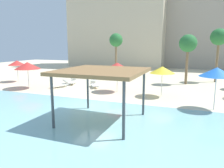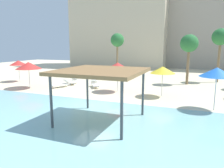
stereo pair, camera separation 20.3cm
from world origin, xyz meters
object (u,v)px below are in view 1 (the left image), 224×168
shade_pavilion (102,73)px  palm_tree_3 (188,44)px  palm_tree_1 (219,38)px  beach_umbrella_yellow_4 (162,70)px  beach_umbrella_red_3 (17,63)px  palm_tree_0 (116,41)px  beach_umbrella_red_0 (28,66)px  beach_umbrella_red_2 (117,66)px  lounge_chair_0 (94,84)px  beach_umbrella_blue_5 (217,72)px  lounge_chair_2 (61,84)px  lounge_chair_3 (73,81)px

shade_pavilion → palm_tree_3: 14.82m
palm_tree_1 → beach_umbrella_yellow_4: bearing=-116.3°
beach_umbrella_red_3 → palm_tree_0: size_ratio=0.42×
beach_umbrella_red_0 → beach_umbrella_red_3: bearing=146.6°
beach_umbrella_red_2 → palm_tree_3: (5.74, 6.46, 1.97)m
lounge_chair_0 → palm_tree_0: bearing=152.9°
beach_umbrella_yellow_4 → beach_umbrella_blue_5: beach_umbrella_blue_5 is taller
beach_umbrella_blue_5 → palm_tree_3: bearing=103.2°
beach_umbrella_red_3 → beach_umbrella_blue_5: bearing=-10.7°
palm_tree_3 → lounge_chair_2: bearing=-150.7°
lounge_chair_0 → lounge_chair_3: bearing=-137.8°
beach_umbrella_blue_5 → lounge_chair_0: beach_umbrella_blue_5 is taller
beach_umbrella_red_2 → palm_tree_0: size_ratio=0.45×
beach_umbrella_blue_5 → beach_umbrella_red_3: bearing=169.3°
beach_umbrella_red_0 → palm_tree_1: 21.03m
shade_pavilion → palm_tree_1: (6.95, 17.06, 2.29)m
palm_tree_0 → beach_umbrella_yellow_4: bearing=-53.3°
beach_umbrella_red_0 → beach_umbrella_red_2: (8.75, 1.79, 0.11)m
lounge_chair_2 → palm_tree_0: bearing=-162.7°
palm_tree_1 → palm_tree_3: 4.31m
beach_umbrella_red_3 → beach_umbrella_yellow_4: size_ratio=0.99×
beach_umbrella_red_0 → palm_tree_3: palm_tree_3 is taller
lounge_chair_3 → lounge_chair_0: bearing=56.7°
beach_umbrella_red_0 → lounge_chair_0: beach_umbrella_red_0 is taller
beach_umbrella_blue_5 → palm_tree_0: palm_tree_0 is taller
shade_pavilion → lounge_chair_2: 11.33m
beach_umbrella_yellow_4 → palm_tree_0: size_ratio=0.42×
palm_tree_1 → beach_umbrella_red_0: bearing=-147.9°
lounge_chair_2 → lounge_chair_0: bearing=140.3°
beach_umbrella_red_0 → lounge_chair_3: bearing=52.6°
beach_umbrella_red_2 → lounge_chair_0: bearing=158.8°
beach_umbrella_red_3 → palm_tree_3: 19.50m
beach_umbrella_blue_5 → lounge_chair_2: 14.49m
palm_tree_0 → palm_tree_1: (12.99, -1.29, 0.18)m
lounge_chair_2 → lounge_chair_3: size_ratio=0.98×
beach_umbrella_yellow_4 → beach_umbrella_blue_5: bearing=-33.9°
beach_umbrella_red_0 → lounge_chair_0: bearing=26.5°
beach_umbrella_yellow_4 → palm_tree_1: size_ratio=0.41×
lounge_chair_0 → palm_tree_3: palm_tree_3 is taller
beach_umbrella_blue_5 → lounge_chair_3: 14.91m
lounge_chair_0 → beach_umbrella_blue_5: bearing=35.1°
beach_umbrella_red_2 → palm_tree_3: 8.86m
beach_umbrella_red_3 → lounge_chair_0: size_ratio=1.32×
lounge_chair_0 → palm_tree_3: (8.65, 5.33, 4.02)m
shade_pavilion → beach_umbrella_yellow_4: 7.68m
lounge_chair_3 → palm_tree_3: size_ratio=0.37×
beach_umbrella_blue_5 → palm_tree_1: size_ratio=0.46×
lounge_chair_0 → palm_tree_3: bearing=87.6°
palm_tree_3 → shade_pavilion: bearing=-104.8°
palm_tree_3 → palm_tree_0: bearing=157.2°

